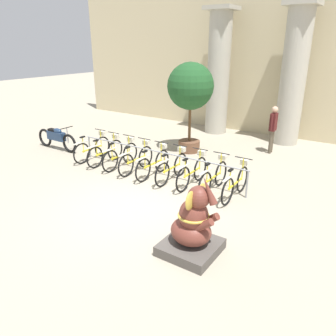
{
  "coord_description": "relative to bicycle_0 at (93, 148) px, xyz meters",
  "views": [
    {
      "loc": [
        4.73,
        -5.58,
        3.79
      ],
      "look_at": [
        0.68,
        0.45,
        1.0
      ],
      "focal_mm": 35.0,
      "sensor_mm": 36.0,
      "label": 1
    }
  ],
  "objects": [
    {
      "name": "bicycle_3",
      "position": [
        1.97,
        -0.05,
        0.0
      ],
      "size": [
        0.48,
        1.67,
        0.98
      ],
      "color": "black",
      "rests_on": "ground_plane"
    },
    {
      "name": "ground_plane",
      "position": [
        3.39,
        -1.86,
        -0.41
      ],
      "size": [
        60.0,
        60.0,
        0.0
      ],
      "primitive_type": "plane",
      "color": "#9E937F"
    },
    {
      "name": "building_facade",
      "position": [
        3.39,
        6.74,
        2.59
      ],
      "size": [
        20.0,
        0.2,
        6.0
      ],
      "color": "#C6B78E",
      "rests_on": "ground_plane"
    },
    {
      "name": "column_right",
      "position": [
        4.94,
        5.74,
        2.21
      ],
      "size": [
        1.18,
        1.18,
        5.16
      ],
      "color": "#ADA899",
      "rests_on": "ground_plane"
    },
    {
      "name": "bicycle_0",
      "position": [
        0.0,
        0.0,
        0.0
      ],
      "size": [
        0.48,
        1.67,
        0.98
      ],
      "color": "black",
      "rests_on": "ground_plane"
    },
    {
      "name": "bike_rack",
      "position": [
        2.63,
        0.09,
        0.23
      ],
      "size": [
        5.85,
        0.05,
        0.77
      ],
      "color": "gray",
      "rests_on": "ground_plane"
    },
    {
      "name": "person_pedestrian",
      "position": [
        4.84,
        4.15,
        0.61
      ],
      "size": [
        0.23,
        0.47,
        1.71
      ],
      "color": "brown",
      "rests_on": "ground_plane"
    },
    {
      "name": "bicycle_4",
      "position": [
        2.63,
        -0.06,
        0.0
      ],
      "size": [
        0.48,
        1.67,
        0.98
      ],
      "color": "black",
      "rests_on": "ground_plane"
    },
    {
      "name": "bicycle_6",
      "position": [
        3.94,
        -0.01,
        0.0
      ],
      "size": [
        0.48,
        1.67,
        0.98
      ],
      "color": "black",
      "rests_on": "ground_plane"
    },
    {
      "name": "bicycle_5",
      "position": [
        3.28,
        -0.04,
        0.0
      ],
      "size": [
        0.48,
        1.67,
        0.98
      ],
      "color": "black",
      "rests_on": "ground_plane"
    },
    {
      "name": "bicycle_1",
      "position": [
        0.66,
        -0.04,
        0.0
      ],
      "size": [
        0.48,
        1.67,
        0.98
      ],
      "color": "black",
      "rests_on": "ground_plane"
    },
    {
      "name": "bicycle_7",
      "position": [
        4.6,
        -0.0,
        0.0
      ],
      "size": [
        0.48,
        1.67,
        0.98
      ],
      "color": "black",
      "rests_on": "ground_plane"
    },
    {
      "name": "column_left",
      "position": [
        1.84,
        5.74,
        2.21
      ],
      "size": [
        1.18,
        1.18,
        5.16
      ],
      "color": "#ADA899",
      "rests_on": "ground_plane"
    },
    {
      "name": "elephant_statue",
      "position": [
        5.53,
        -2.77,
        0.14
      ],
      "size": [
        1.03,
        1.03,
        1.66
      ],
      "color": "#4C4742",
      "rests_on": "ground_plane"
    },
    {
      "name": "bicycle_2",
      "position": [
        1.31,
        -0.03,
        0.0
      ],
      "size": [
        0.48,
        1.67,
        0.98
      ],
      "color": "black",
      "rests_on": "ground_plane"
    },
    {
      "name": "motorcycle",
      "position": [
        -1.97,
        0.06,
        0.05
      ],
      "size": [
        2.09,
        0.55,
        0.94
      ],
      "color": "black",
      "rests_on": "ground_plane"
    },
    {
      "name": "potted_tree",
      "position": [
        2.27,
        2.65,
        1.84
      ],
      "size": [
        1.63,
        1.63,
        3.19
      ],
      "color": "brown",
      "rests_on": "ground_plane"
    },
    {
      "name": "bicycle_8",
      "position": [
        5.25,
        -0.05,
        0.0
      ],
      "size": [
        0.48,
        1.67,
        0.98
      ],
      "color": "black",
      "rests_on": "ground_plane"
    }
  ]
}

